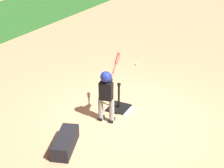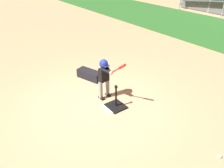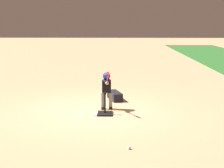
{
  "view_description": "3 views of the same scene",
  "coord_description": "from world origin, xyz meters",
  "px_view_note": "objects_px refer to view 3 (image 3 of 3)",
  "views": [
    {
      "loc": [
        -5.28,
        -2.24,
        3.66
      ],
      "look_at": [
        0.29,
        0.54,
        0.6
      ],
      "focal_mm": 50.0,
      "sensor_mm": 36.0,
      "label": 1
    },
    {
      "loc": [
        4.02,
        -2.49,
        3.42
      ],
      "look_at": [
        0.3,
        0.24,
        0.74
      ],
      "focal_mm": 35.0,
      "sensor_mm": 36.0,
      "label": 2
    },
    {
      "loc": [
        9.11,
        0.77,
        2.66
      ],
      "look_at": [
        0.05,
        0.57,
        0.85
      ],
      "focal_mm": 50.0,
      "sensor_mm": 36.0,
      "label": 3
    }
  ],
  "objects_px": {
    "batter_child": "(107,86)",
    "equipment_bag": "(115,96)",
    "batting_tee": "(105,112)",
    "baseball": "(129,148)"
  },
  "relations": [
    {
      "from": "batting_tee",
      "to": "equipment_bag",
      "type": "xyz_separation_m",
      "value": [
        -1.75,
        0.26,
        0.07
      ]
    },
    {
      "from": "baseball",
      "to": "equipment_bag",
      "type": "bearing_deg",
      "value": -175.17
    },
    {
      "from": "batter_child",
      "to": "equipment_bag",
      "type": "distance_m",
      "value": 1.37
    },
    {
      "from": "equipment_bag",
      "to": "batter_child",
      "type": "bearing_deg",
      "value": -29.41
    },
    {
      "from": "batter_child",
      "to": "equipment_bag",
      "type": "bearing_deg",
      "value": 168.96
    },
    {
      "from": "batter_child",
      "to": "baseball",
      "type": "distance_m",
      "value": 3.23
    },
    {
      "from": "batting_tee",
      "to": "equipment_bag",
      "type": "height_order",
      "value": "batting_tee"
    },
    {
      "from": "batting_tee",
      "to": "batter_child",
      "type": "bearing_deg",
      "value": 177.11
    },
    {
      "from": "batting_tee",
      "to": "batter_child",
      "type": "xyz_separation_m",
      "value": [
        -0.54,
        0.03,
        0.66
      ]
    },
    {
      "from": "baseball",
      "to": "equipment_bag",
      "type": "relative_size",
      "value": 0.09
    }
  ]
}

